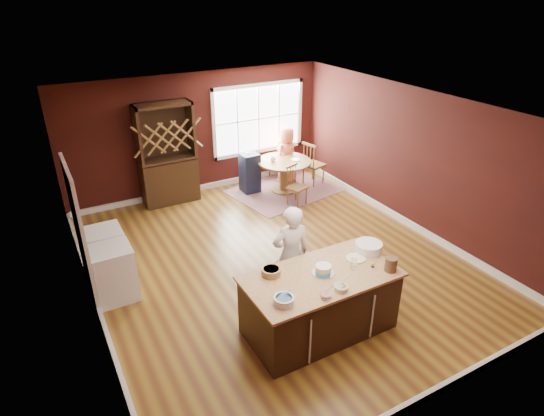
{
  "coord_description": "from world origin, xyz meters",
  "views": [
    {
      "loc": [
        -3.31,
        -5.89,
        4.4
      ],
      "look_at": [
        -0.06,
        -0.02,
        1.05
      ],
      "focal_mm": 30.0,
      "sensor_mm": 36.0,
      "label": 1
    }
  ],
  "objects_px": {
    "toddler": "(248,159)",
    "chair_north": "(279,156)",
    "seated_woman": "(286,155)",
    "baker": "(291,255)",
    "layer_cake": "(323,270)",
    "washer": "(114,273)",
    "dining_table": "(284,169)",
    "chair_east": "(314,163)",
    "dryer": "(106,254)",
    "hutch": "(167,154)",
    "chair_south": "(297,186)",
    "kitchen_island": "(319,304)",
    "high_chair": "(250,172)"
  },
  "relations": [
    {
      "from": "chair_south",
      "to": "toddler",
      "type": "height_order",
      "value": "toddler"
    },
    {
      "from": "seated_woman",
      "to": "high_chair",
      "type": "relative_size",
      "value": 1.41
    },
    {
      "from": "chair_south",
      "to": "dryer",
      "type": "distance_m",
      "value": 4.23
    },
    {
      "from": "chair_south",
      "to": "hutch",
      "type": "height_order",
      "value": "hutch"
    },
    {
      "from": "chair_east",
      "to": "high_chair",
      "type": "height_order",
      "value": "chair_east"
    },
    {
      "from": "baker",
      "to": "layer_cake",
      "type": "bearing_deg",
      "value": 100.57
    },
    {
      "from": "chair_south",
      "to": "toddler",
      "type": "distance_m",
      "value": 1.34
    },
    {
      "from": "layer_cake",
      "to": "toddler",
      "type": "distance_m",
      "value": 4.81
    },
    {
      "from": "dining_table",
      "to": "toddler",
      "type": "relative_size",
      "value": 4.76
    },
    {
      "from": "kitchen_island",
      "to": "baker",
      "type": "xyz_separation_m",
      "value": [
        0.0,
        0.78,
        0.35
      ]
    },
    {
      "from": "chair_north",
      "to": "dryer",
      "type": "distance_m",
      "value": 5.21
    },
    {
      "from": "hutch",
      "to": "washer",
      "type": "height_order",
      "value": "hutch"
    },
    {
      "from": "chair_east",
      "to": "chair_north",
      "type": "relative_size",
      "value": 1.0
    },
    {
      "from": "chair_north",
      "to": "toddler",
      "type": "bearing_deg",
      "value": 9.07
    },
    {
      "from": "chair_east",
      "to": "seated_woman",
      "type": "height_order",
      "value": "seated_woman"
    },
    {
      "from": "chair_east",
      "to": "dryer",
      "type": "distance_m",
      "value": 5.37
    },
    {
      "from": "seated_woman",
      "to": "toddler",
      "type": "height_order",
      "value": "seated_woman"
    },
    {
      "from": "seated_woman",
      "to": "high_chair",
      "type": "distance_m",
      "value": 1.06
    },
    {
      "from": "dining_table",
      "to": "hutch",
      "type": "distance_m",
      "value": 2.64
    },
    {
      "from": "dining_table",
      "to": "dryer",
      "type": "xyz_separation_m",
      "value": [
        -4.28,
        -1.56,
        -0.1
      ]
    },
    {
      "from": "chair_south",
      "to": "chair_north",
      "type": "height_order",
      "value": "chair_north"
    },
    {
      "from": "chair_south",
      "to": "washer",
      "type": "xyz_separation_m",
      "value": [
        -4.16,
        -1.43,
        -0.02
      ]
    },
    {
      "from": "toddler",
      "to": "chair_north",
      "type": "bearing_deg",
      "value": 23.68
    },
    {
      "from": "chair_south",
      "to": "seated_woman",
      "type": "bearing_deg",
      "value": 50.56
    },
    {
      "from": "chair_north",
      "to": "washer",
      "type": "height_order",
      "value": "chair_north"
    },
    {
      "from": "high_chair",
      "to": "hutch",
      "type": "distance_m",
      "value": 1.91
    },
    {
      "from": "high_chair",
      "to": "chair_north",
      "type": "bearing_deg",
      "value": 23.37
    },
    {
      "from": "dining_table",
      "to": "layer_cake",
      "type": "height_order",
      "value": "layer_cake"
    },
    {
      "from": "high_chair",
      "to": "toddler",
      "type": "distance_m",
      "value": 0.33
    },
    {
      "from": "chair_north",
      "to": "seated_woman",
      "type": "relative_size",
      "value": 0.79
    },
    {
      "from": "kitchen_island",
      "to": "seated_woman",
      "type": "distance_m",
      "value": 5.32
    },
    {
      "from": "washer",
      "to": "dryer",
      "type": "relative_size",
      "value": 1.01
    },
    {
      "from": "kitchen_island",
      "to": "dryer",
      "type": "distance_m",
      "value": 3.6
    },
    {
      "from": "washer",
      "to": "seated_woman",
      "type": "bearing_deg",
      "value": 30.01
    },
    {
      "from": "seated_woman",
      "to": "toddler",
      "type": "relative_size",
      "value": 5.22
    },
    {
      "from": "washer",
      "to": "chair_east",
      "type": "bearing_deg",
      "value": 23.58
    },
    {
      "from": "chair_east",
      "to": "seated_woman",
      "type": "distance_m",
      "value": 0.68
    },
    {
      "from": "high_chair",
      "to": "layer_cake",
      "type": "bearing_deg",
      "value": -105.46
    },
    {
      "from": "dining_table",
      "to": "baker",
      "type": "height_order",
      "value": "baker"
    },
    {
      "from": "chair_east",
      "to": "dryer",
      "type": "relative_size",
      "value": 1.24
    },
    {
      "from": "kitchen_island",
      "to": "high_chair",
      "type": "xyz_separation_m",
      "value": [
        1.26,
        4.69,
        0.04
      ]
    },
    {
      "from": "kitchen_island",
      "to": "baker",
      "type": "bearing_deg",
      "value": 89.85
    },
    {
      "from": "washer",
      "to": "chair_south",
      "type": "bearing_deg",
      "value": 18.95
    },
    {
      "from": "layer_cake",
      "to": "seated_woman",
      "type": "bearing_deg",
      "value": 64.66
    },
    {
      "from": "layer_cake",
      "to": "chair_east",
      "type": "relative_size",
      "value": 0.28
    },
    {
      "from": "dining_table",
      "to": "chair_south",
      "type": "xyz_separation_m",
      "value": [
        -0.12,
        -0.77,
        -0.08
      ]
    },
    {
      "from": "baker",
      "to": "chair_south",
      "type": "bearing_deg",
      "value": -115.92
    },
    {
      "from": "washer",
      "to": "dining_table",
      "type": "bearing_deg",
      "value": 27.22
    },
    {
      "from": "toddler",
      "to": "dining_table",
      "type": "bearing_deg",
      "value": -25.02
    },
    {
      "from": "dining_table",
      "to": "layer_cake",
      "type": "bearing_deg",
      "value": -114.09
    }
  ]
}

